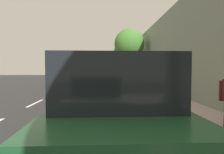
{
  "coord_description": "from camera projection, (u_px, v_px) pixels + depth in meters",
  "views": [
    {
      "loc": [
        0.56,
        -15.58,
        1.79
      ],
      "look_at": [
        0.96,
        -0.01,
        1.1
      ],
      "focal_mm": 31.18,
      "sensor_mm": 36.0,
      "label": 1
    }
  ],
  "objects": [
    {
      "name": "ground",
      "position": [
        100.0,
        91.0,
        15.62
      ],
      "size": [
        74.99,
        74.99,
        0.0
      ],
      "primitive_type": "plane",
      "color": "#2C2C2C"
    },
    {
      "name": "sidewalk",
      "position": [
        141.0,
        90.0,
        15.7
      ],
      "size": [
        3.26,
        46.87,
        0.12
      ],
      "primitive_type": "cube",
      "color": "#B5A29E",
      "rests_on": "ground"
    },
    {
      "name": "curb_edge",
      "position": [
        120.0,
        90.0,
        15.66
      ],
      "size": [
        0.16,
        46.87,
        0.12
      ],
      "primitive_type": "cube",
      "color": "gray",
      "rests_on": "ground"
    },
    {
      "name": "lane_stripe_centre",
      "position": [
        57.0,
        93.0,
        14.21
      ],
      "size": [
        0.14,
        44.2,
        0.01
      ],
      "color": "white",
      "rests_on": "ground"
    },
    {
      "name": "lane_stripe_bike_edge",
      "position": [
        102.0,
        91.0,
        15.62
      ],
      "size": [
        0.12,
        46.87,
        0.01
      ],
      "primitive_type": "cube",
      "color": "white",
      "rests_on": "ground"
    },
    {
      "name": "building_facade",
      "position": [
        164.0,
        54.0,
        15.62
      ],
      "size": [
        0.5,
        46.87,
        5.95
      ],
      "primitive_type": "cube",
      "color": "gray",
      "rests_on": "ground"
    },
    {
      "name": "parked_suv_green_second",
      "position": [
        112.0,
        108.0,
        3.79
      ],
      "size": [
        2.06,
        4.75,
        1.99
      ],
      "color": "#1E512D",
      "rests_on": "ground"
    },
    {
      "name": "parked_suv_black_mid",
      "position": [
        107.0,
        82.0,
        11.11
      ],
      "size": [
        2.11,
        4.77,
        1.99
      ],
      "color": "black",
      "rests_on": "ground"
    },
    {
      "name": "parked_sedan_tan_far",
      "position": [
        106.0,
        77.0,
        24.1
      ],
      "size": [
        1.85,
        4.4,
        1.52
      ],
      "color": "tan",
      "rests_on": "ground"
    },
    {
      "name": "parked_sedan_red_farthest",
      "position": [
        106.0,
        75.0,
        30.01
      ],
      "size": [
        1.97,
        4.47,
        1.52
      ],
      "color": "maroon",
      "rests_on": "ground"
    },
    {
      "name": "bicycle_at_curb",
      "position": [
        114.0,
        86.0,
        15.46
      ],
      "size": [
        1.77,
        0.46,
        0.78
      ],
      "color": "black",
      "rests_on": "ground"
    },
    {
      "name": "cyclist_with_backpack",
      "position": [
        117.0,
        79.0,
        14.98
      ],
      "size": [
        0.47,
        0.61,
        1.61
      ],
      "color": "#C6B284",
      "rests_on": "ground"
    },
    {
      "name": "street_tree_mid_block",
      "position": [
        129.0,
        44.0,
        20.85
      ],
      "size": [
        3.19,
        3.19,
        5.92
      ],
      "color": "brown",
      "rests_on": "sidewalk"
    },
    {
      "name": "street_tree_far_end",
      "position": [
        124.0,
        52.0,
        26.94
      ],
      "size": [
        2.99,
        2.99,
        5.24
      ],
      "color": "brown",
      "rests_on": "sidewalk"
    },
    {
      "name": "fire_hydrant",
      "position": [
        123.0,
        82.0,
        17.47
      ],
      "size": [
        0.22,
        0.22,
        0.84
      ],
      "color": "red",
      "rests_on": "sidewalk"
    }
  ]
}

